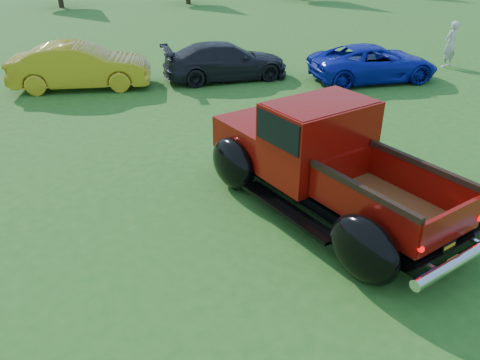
{
  "coord_description": "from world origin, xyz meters",
  "views": [
    {
      "loc": [
        -2.18,
        -6.41,
        4.73
      ],
      "look_at": [
        0.05,
        0.2,
        1.03
      ],
      "focal_mm": 35.0,
      "sensor_mm": 36.0,
      "label": 1
    }
  ],
  "objects_px": {
    "pickup_truck": "(317,156)",
    "show_car_yellow": "(81,66)",
    "show_car_blue": "(373,63)",
    "spectator": "(450,44)",
    "show_car_grey": "(226,61)"
  },
  "relations": [
    {
      "from": "show_car_blue",
      "to": "show_car_yellow",
      "type": "bearing_deg",
      "value": 81.56
    },
    {
      "from": "show_car_grey",
      "to": "show_car_blue",
      "type": "height_order",
      "value": "show_car_grey"
    },
    {
      "from": "show_car_grey",
      "to": "show_car_blue",
      "type": "distance_m",
      "value": 5.26
    },
    {
      "from": "pickup_truck",
      "to": "spectator",
      "type": "height_order",
      "value": "pickup_truck"
    },
    {
      "from": "show_car_yellow",
      "to": "show_car_grey",
      "type": "relative_size",
      "value": 1.02
    },
    {
      "from": "spectator",
      "to": "pickup_truck",
      "type": "bearing_deg",
      "value": 21.88
    },
    {
      "from": "show_car_grey",
      "to": "pickup_truck",
      "type": "bearing_deg",
      "value": 176.1
    },
    {
      "from": "pickup_truck",
      "to": "show_car_grey",
      "type": "bearing_deg",
      "value": 68.34
    },
    {
      "from": "pickup_truck",
      "to": "show_car_yellow",
      "type": "bearing_deg",
      "value": 97.4
    },
    {
      "from": "show_car_yellow",
      "to": "spectator",
      "type": "relative_size",
      "value": 2.6
    },
    {
      "from": "pickup_truck",
      "to": "spectator",
      "type": "bearing_deg",
      "value": 23.02
    },
    {
      "from": "show_car_yellow",
      "to": "show_car_grey",
      "type": "xyz_separation_m",
      "value": [
        4.95,
        -0.5,
        -0.1
      ]
    },
    {
      "from": "pickup_truck",
      "to": "show_car_grey",
      "type": "relative_size",
      "value": 1.31
    },
    {
      "from": "show_car_yellow",
      "to": "spectator",
      "type": "xyz_separation_m",
      "value": [
        13.76,
        -1.62,
        0.13
      ]
    },
    {
      "from": "show_car_blue",
      "to": "spectator",
      "type": "xyz_separation_m",
      "value": [
        3.88,
        0.73,
        0.25
      ]
    }
  ]
}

